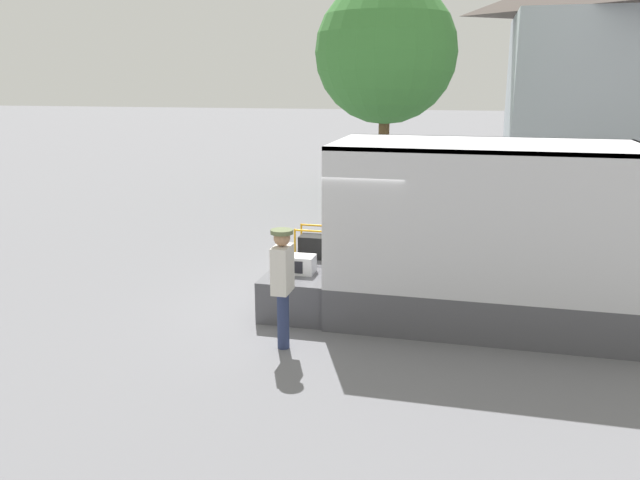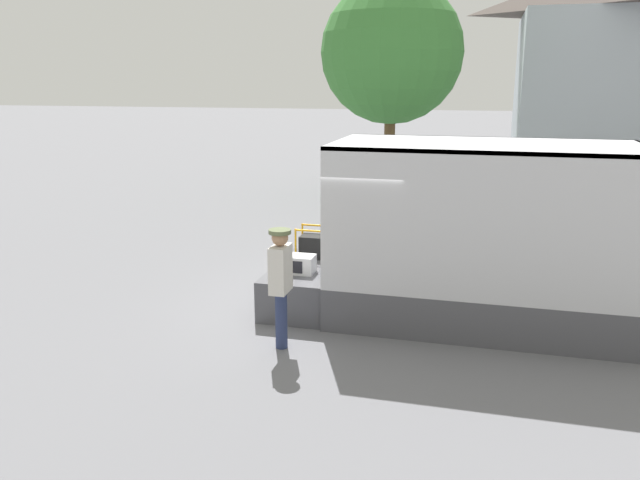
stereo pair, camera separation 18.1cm
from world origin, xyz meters
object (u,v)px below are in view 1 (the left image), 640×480
microwave (299,264)px  worker_person (282,276)px  portable_generator (315,246)px  box_truck (585,272)px  street_tree (386,53)px

microwave → worker_person: 1.57m
microwave → portable_generator: bearing=88.3°
box_truck → microwave: box_truck is taller
box_truck → microwave: (-4.65, -0.40, -0.08)m
box_truck → street_tree: bearing=114.1°
microwave → street_tree: bearing=90.7°
box_truck → portable_generator: size_ratio=10.60×
microwave → worker_person: bearing=-83.1°
microwave → street_tree: size_ratio=0.08×
portable_generator → street_tree: street_tree is taller
portable_generator → worker_person: 2.55m
box_truck → worker_person: bearing=-156.6°
microwave → portable_generator: (0.03, 1.01, 0.06)m
box_truck → worker_person: 4.87m
worker_person → street_tree: size_ratio=0.26×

